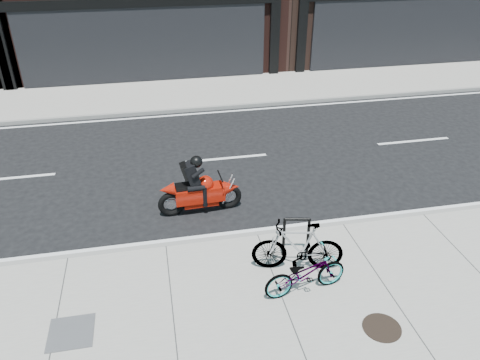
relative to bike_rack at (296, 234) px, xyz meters
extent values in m
plane|color=black|center=(-0.59, 2.82, -0.67)|extent=(120.00, 120.00, 0.00)
cube|color=gray|center=(-0.59, -2.18, -0.61)|extent=(60.00, 6.00, 0.13)
cube|color=gray|center=(-0.59, 10.57, -0.61)|extent=(60.00, 3.50, 0.13)
cylinder|color=black|center=(-0.24, 0.05, -0.10)|extent=(0.06, 0.06, 0.89)
cylinder|color=black|center=(0.24, -0.05, -0.10)|extent=(0.06, 0.06, 0.89)
cylinder|color=black|center=(0.00, 0.00, 0.35)|extent=(0.49, 0.16, 0.06)
imported|color=gray|center=(-0.14, -1.04, -0.12)|extent=(1.67, 0.78, 0.84)
imported|color=gray|center=(-0.09, -0.40, 0.00)|extent=(1.85, 0.87, 1.07)
torus|color=black|center=(-0.99, 2.22, -0.36)|extent=(0.65, 0.16, 0.64)
torus|color=black|center=(-2.36, 2.16, -0.36)|extent=(0.65, 0.16, 0.64)
cube|color=#961306|center=(-1.69, 2.19, -0.17)|extent=(1.18, 0.42, 0.37)
cone|color=#961306|center=(-0.95, 2.22, -0.11)|extent=(0.46, 0.45, 0.43)
sphere|color=#961306|center=(-1.54, 2.20, 0.09)|extent=(0.39, 0.39, 0.39)
cube|color=black|center=(-1.98, 2.18, 0.07)|extent=(0.55, 0.30, 0.12)
cylinder|color=silver|center=(-2.23, 2.34, -0.38)|extent=(0.54, 0.11, 0.09)
cube|color=black|center=(-1.84, 2.18, 0.40)|extent=(0.39, 0.37, 0.57)
cube|color=black|center=(-2.00, 2.18, 0.47)|extent=(0.24, 0.30, 0.39)
sphere|color=black|center=(-1.72, 2.19, 0.69)|extent=(0.28, 0.28, 0.28)
cylinder|color=black|center=(0.88, -2.18, -0.53)|extent=(0.74, 0.74, 0.02)
cube|color=#4D4D4F|center=(-4.31, -1.24, -0.53)|extent=(0.75, 0.75, 0.02)
camera|label=1|loc=(-2.61, -7.24, 5.62)|focal=35.00mm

